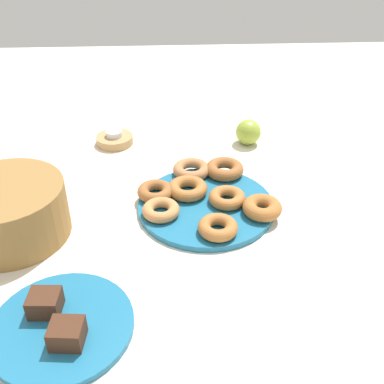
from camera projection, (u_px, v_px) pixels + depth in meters
ground_plane at (206, 208)px, 1.00m from camera, size 2.40×2.40×0.00m
donut_plate at (206, 206)px, 1.00m from camera, size 0.29×0.29×0.01m
donut_0 at (191, 170)px, 1.09m from camera, size 0.11×0.11×0.02m
donut_1 at (227, 198)px, 0.99m from camera, size 0.11×0.11×0.03m
donut_2 at (188, 188)px, 1.02m from camera, size 0.11×0.11×0.03m
donut_3 at (262, 208)px, 0.96m from camera, size 0.11×0.11×0.03m
donut_4 at (218, 227)px, 0.91m from camera, size 0.09×0.09×0.03m
donut_5 at (161, 210)px, 0.96m from camera, size 0.09×0.09×0.02m
donut_6 at (155, 191)px, 1.01m from camera, size 0.11×0.11×0.02m
donut_7 at (225, 169)px, 1.09m from camera, size 0.11×0.11×0.03m
cake_plate at (62, 326)px, 0.73m from camera, size 0.23×0.23×0.01m
brownie_near at (67, 334)px, 0.69m from camera, size 0.05×0.05×0.04m
brownie_far at (45, 303)px, 0.74m from camera, size 0.05×0.05×0.04m
candle_holder at (115, 140)px, 1.25m from camera, size 0.10×0.10×0.02m
tealight at (114, 133)px, 1.23m from camera, size 0.04×0.04×0.01m
basket at (8, 212)px, 0.90m from camera, size 0.32×0.32×0.11m
apple at (248, 132)px, 1.23m from camera, size 0.07×0.07×0.07m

